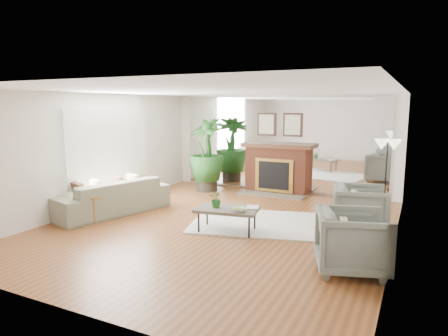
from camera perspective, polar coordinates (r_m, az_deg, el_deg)
The scene contains 18 objects.
ground at distance 7.55m, azimuth -0.70°, elevation -8.31°, with size 7.00×7.00×0.00m, color brown.
wall_left at distance 9.03m, azimuth -17.90°, elevation 2.22°, with size 0.02×7.00×2.50m, color white.
wall_right at distance 6.51m, azimuth 23.45°, elevation -0.56°, with size 0.02×7.00×2.50m, color white.
wall_back at distance 10.49m, azimuth 7.98°, elevation 3.45°, with size 6.00×0.02×2.50m, color white.
mirror_panel at distance 10.47m, azimuth 7.94°, elevation 3.44°, with size 5.40×0.04×2.40m, color silver.
window_panel at distance 9.29m, azimuth -16.08°, elevation 3.10°, with size 0.04×2.40×1.50m, color #B2E09E.
fireplace at distance 10.35m, azimuth 7.50°, elevation 0.09°, with size 1.85×0.83×2.05m.
area_rug at distance 7.75m, azimuth 5.04°, elevation -7.79°, with size 2.51×1.79×0.03m, color white.
coffee_table at distance 7.12m, azimuth 0.44°, elevation -6.02°, with size 1.18×0.81×0.44m.
sofa at distance 8.69m, azimuth -15.81°, elevation -3.93°, with size 2.43×0.95×0.71m, color gray.
armchair_back at distance 7.55m, azimuth 18.89°, elevation -5.52°, with size 0.89×0.92×0.84m, color slate.
armchair_front at distance 5.75m, azimuth 17.88°, elevation -9.94°, with size 0.91×0.93×0.85m, color slate.
side_table at distance 8.19m, azimuth -18.16°, elevation -4.28°, with size 0.45×0.45×0.51m.
potted_ficus at distance 10.46m, azimuth -2.51°, elevation 2.23°, with size 1.10×1.10×1.91m.
floor_lamp at distance 8.58m, azimuth 22.30°, elevation 2.28°, with size 0.51×0.28×1.57m.
tabletop_plant at distance 7.13m, azimuth -1.03°, elevation -4.45°, with size 0.27×0.24×0.30m, color #275D22.
fruit_bowl at distance 6.89m, azimuth 2.19°, elevation -5.97°, with size 0.24×0.24×0.06m, color olive.
book at distance 7.13m, azimuth 3.27°, elevation -5.63°, with size 0.21×0.29×0.02m, color olive.
Camera 1 is at (3.27, -6.43, 2.24)m, focal length 32.00 mm.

